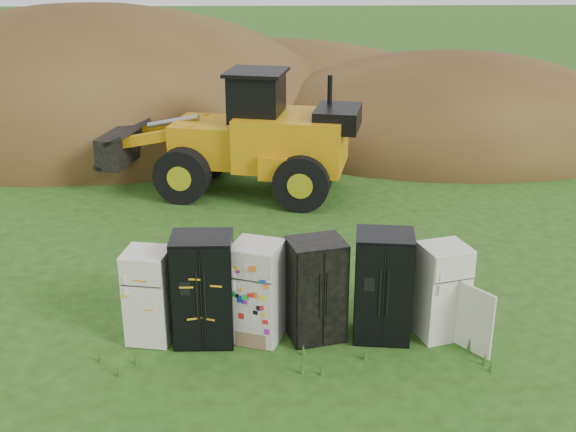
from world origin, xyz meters
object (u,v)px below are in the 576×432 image
wheel_loader (227,132)px  fridge_leftmost (149,296)px  fridge_open_door (442,291)px  fridge_black_right (383,286)px  fridge_black_side (203,289)px  fridge_dark_mid (316,289)px  fridge_sticker (258,292)px

wheel_loader → fridge_leftmost: bearing=-84.7°
fridge_open_door → fridge_black_right: bearing=164.6°
fridge_leftmost → fridge_black_side: fridge_black_side is taller
fridge_black_side → fridge_black_right: (2.93, 0.03, -0.00)m
fridge_dark_mid → fridge_black_right: size_ratio=0.94×
fridge_leftmost → fridge_black_side: 0.91m
fridge_sticker → fridge_dark_mid: size_ratio=0.98×
fridge_black_right → fridge_open_door: (0.98, 0.01, -0.12)m
fridge_leftmost → wheel_loader: bearing=92.8°
fridge_sticker → wheel_loader: 7.54m
fridge_black_side → wheel_loader: bearing=90.3°
fridge_leftmost → fridge_black_right: bearing=9.6°
fridge_black_right → fridge_open_door: 0.99m
wheel_loader → fridge_black_side: bearing=-77.8°
fridge_leftmost → fridge_black_side: bearing=6.1°
fridge_open_door → fridge_sticker: bearing=164.1°
fridge_leftmost → fridge_black_right: fridge_black_right is taller
fridge_sticker → fridge_leftmost: bearing=-161.1°
fridge_leftmost → fridge_sticker: fridge_sticker is taller
fridge_sticker → fridge_dark_mid: fridge_dark_mid is taller
fridge_sticker → fridge_dark_mid: 0.95m
fridge_dark_mid → wheel_loader: 7.69m
fridge_sticker → wheel_loader: bearing=116.0°
fridge_leftmost → fridge_dark_mid: size_ratio=0.92×
fridge_open_door → fridge_leftmost: bearing=163.8°
fridge_black_side → fridge_open_door: 3.91m
fridge_leftmost → fridge_dark_mid: fridge_dark_mid is taller
fridge_open_door → wheel_loader: size_ratio=0.25×
wheel_loader → fridge_black_right: bearing=-56.4°
fridge_black_right → wheel_loader: 8.03m
fridge_dark_mid → fridge_black_side: bearing=167.7°
fridge_leftmost → fridge_open_door: (4.81, -0.02, 0.02)m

